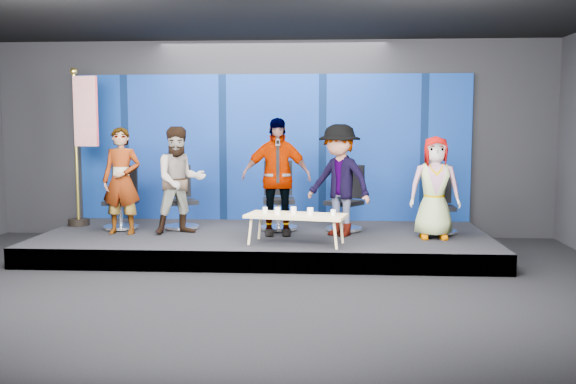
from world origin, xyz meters
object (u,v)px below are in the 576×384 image
at_px(chair_d, 346,209).
at_px(panelist_e, 435,188).
at_px(chair_c, 279,207).
at_px(chair_b, 181,208).
at_px(coffee_table, 296,217).
at_px(mug_c, 294,210).
at_px(panelist_d, 339,180).
at_px(flag_stand, 82,143).
at_px(chair_a, 122,208).
at_px(panelist_a, 122,181).
at_px(panelist_b, 180,180).
at_px(chair_e, 440,214).
at_px(mug_e, 333,212).
at_px(mug_d, 310,211).
at_px(panelist_c, 276,177).
at_px(mug_b, 278,211).
at_px(mug_a, 265,210).

xyz_separation_m(chair_d, panelist_e, (1.31, -0.63, 0.42)).
bearing_deg(chair_d, chair_c, -146.69).
height_order(chair_b, chair_d, chair_d).
relative_size(chair_d, coffee_table, 0.71).
xyz_separation_m(coffee_table, mug_c, (-0.04, 0.07, 0.08)).
relative_size(panelist_d, flag_stand, 0.65).
distance_m(chair_a, panelist_a, 0.71).
height_order(panelist_a, panelist_b, panelist_b).
height_order(panelist_d, mug_c, panelist_d).
bearing_deg(flag_stand, chair_b, 6.68).
distance_m(chair_a, chair_c, 2.59).
xyz_separation_m(panelist_d, panelist_e, (1.43, -0.14, -0.09)).
bearing_deg(panelist_a, chair_d, 10.86).
xyz_separation_m(panelist_a, chair_e, (5.00, 0.36, -0.53)).
xyz_separation_m(chair_c, panelist_d, (0.98, -0.51, 0.49)).
height_order(chair_b, mug_c, chair_b).
bearing_deg(mug_e, mug_d, 176.48).
relative_size(chair_e, mug_d, 9.08).
relative_size(panelist_c, mug_b, 17.93).
relative_size(panelist_a, panelist_b, 1.00).
distance_m(panelist_a, panelist_b, 0.91).
distance_m(panelist_c, panelist_d, 0.97).
distance_m(chair_b, mug_e, 2.85).
xyz_separation_m(panelist_a, panelist_d, (3.40, 0.04, 0.02)).
relative_size(panelist_c, coffee_table, 1.21).
bearing_deg(panelist_c, flag_stand, 161.98).
xyz_separation_m(panelist_b, panelist_d, (2.49, -0.03, 0.02)).
bearing_deg(flag_stand, panelist_a, -26.96).
bearing_deg(chair_a, panelist_a, -68.22).
bearing_deg(panelist_a, mug_a, -12.41).
bearing_deg(chair_a, chair_d, 3.20).
height_order(mug_c, mug_d, mug_d).
bearing_deg(mug_e, mug_c, 165.35).
height_order(chair_c, mug_d, chair_c).
bearing_deg(mug_e, chair_e, 34.20).
distance_m(panelist_a, coffee_table, 2.90).
bearing_deg(coffee_table, flag_stand, 158.62).
relative_size(mug_d, mug_e, 1.24).
xyz_separation_m(chair_e, flag_stand, (-5.89, 0.36, 1.09)).
relative_size(panelist_d, chair_e, 1.81).
relative_size(panelist_b, coffee_table, 1.12).
distance_m(chair_a, chair_d, 3.69).
distance_m(panelist_c, coffee_table, 0.97).
height_order(coffee_table, mug_b, mug_b).
relative_size(chair_c, panelist_d, 0.65).
distance_m(mug_e, flag_stand, 4.56).
distance_m(panelist_b, panelist_d, 2.49).
distance_m(chair_a, coffee_table, 3.17).
bearing_deg(mug_c, panelist_e, 14.31).
xyz_separation_m(panelist_e, flag_stand, (-5.72, 0.83, 0.63)).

